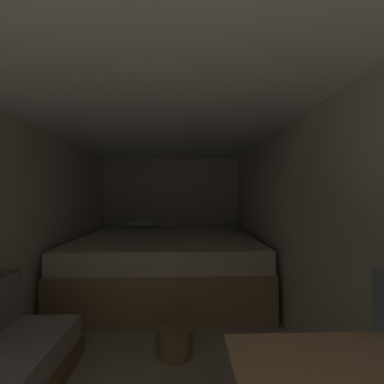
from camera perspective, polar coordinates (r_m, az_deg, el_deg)
name	(u,v)px	position (r m, az deg, el deg)	size (l,w,h in m)	color
ground_plane	(157,348)	(2.52, -8.40, -32.99)	(6.80, 6.80, 0.00)	#A39984
wall_back	(172,212)	(4.56, -4.82, -4.80)	(2.62, 0.05, 2.03)	beige
wall_left	(8,233)	(2.63, -37.71, -7.76)	(0.05, 4.80, 2.03)	beige
wall_right	(301,232)	(2.38, 24.55, -8.61)	(0.05, 4.80, 2.03)	beige
ceiling_slab	(157,115)	(2.24, -8.32, 17.81)	(2.62, 4.80, 0.05)	white
bed	(167,262)	(3.58, -5.87, -16.26)	(2.40, 2.05, 0.91)	tan
wicker_basket	(175,341)	(2.39, -4.06, -31.88)	(0.30, 0.30, 0.22)	olive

